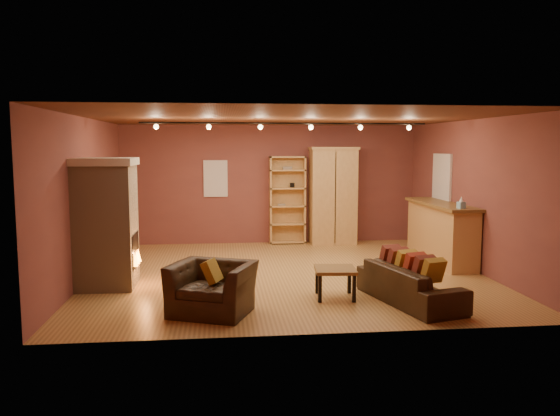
{
  "coord_description": "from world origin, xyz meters",
  "views": [
    {
      "loc": [
        -1.18,
        -9.67,
        2.31
      ],
      "look_at": [
        -0.1,
        0.2,
        1.18
      ],
      "focal_mm": 35.0,
      "sensor_mm": 36.0,
      "label": 1
    }
  ],
  "objects": [
    {
      "name": "left_wall",
      "position": [
        -3.5,
        0.0,
        1.4
      ],
      "size": [
        0.02,
        6.5,
        2.8
      ],
      "primitive_type": "cube",
      "color": "brown",
      "rests_on": "floor"
    },
    {
      "name": "armchair",
      "position": [
        -1.32,
        -2.24,
        0.47
      ],
      "size": [
        1.26,
        1.05,
        0.94
      ],
      "rotation": [
        0.0,
        0.0,
        -0.38
      ],
      "color": "black",
      "rests_on": "floor"
    },
    {
      "name": "fireplace",
      "position": [
        -3.04,
        -0.6,
        1.06
      ],
      "size": [
        1.01,
        0.98,
        2.12
      ],
      "color": "tan",
      "rests_on": "floor"
    },
    {
      "name": "back_wall",
      "position": [
        0.0,
        3.25,
        1.4
      ],
      "size": [
        7.0,
        0.02,
        2.8
      ],
      "primitive_type": "cube",
      "color": "brown",
      "rests_on": "floor"
    },
    {
      "name": "track_rail",
      "position": [
        0.0,
        0.2,
        2.69
      ],
      "size": [
        5.2,
        0.09,
        0.13
      ],
      "color": "black",
      "rests_on": "ceiling"
    },
    {
      "name": "tissue_box",
      "position": [
        3.15,
        -0.27,
        1.28
      ],
      "size": [
        0.14,
        0.14,
        0.22
      ],
      "rotation": [
        0.0,
        0.0,
        0.2
      ],
      "color": "#85BBD6",
      "rests_on": "bar_counter"
    },
    {
      "name": "right_window",
      "position": [
        3.47,
        1.4,
        1.65
      ],
      "size": [
        0.05,
        0.9,
        1.0
      ],
      "primitive_type": "cube",
      "color": "silver",
      "rests_on": "right_wall"
    },
    {
      "name": "ceiling",
      "position": [
        0.0,
        0.0,
        2.8
      ],
      "size": [
        7.0,
        7.0,
        0.0
      ],
      "primitive_type": "plane",
      "rotation": [
        3.14,
        0.0,
        0.0
      ],
      "color": "brown",
      "rests_on": "back_wall"
    },
    {
      "name": "back_window",
      "position": [
        -1.3,
        3.23,
        1.55
      ],
      "size": [
        0.56,
        0.04,
        0.86
      ],
      "primitive_type": "cube",
      "color": "silver",
      "rests_on": "back_wall"
    },
    {
      "name": "coffee_table",
      "position": [
        0.54,
        -1.67,
        0.39
      ],
      "size": [
        0.66,
        0.66,
        0.46
      ],
      "rotation": [
        0.0,
        0.0,
        -0.09
      ],
      "color": "brown",
      "rests_on": "floor"
    },
    {
      "name": "bar_counter",
      "position": [
        3.2,
        0.72,
        0.6
      ],
      "size": [
        0.66,
        2.48,
        1.19
      ],
      "color": "tan",
      "rests_on": "floor"
    },
    {
      "name": "floor",
      "position": [
        0.0,
        0.0,
        0.0
      ],
      "size": [
        7.0,
        7.0,
        0.0
      ],
      "primitive_type": "plane",
      "color": "olive",
      "rests_on": "ground"
    },
    {
      "name": "armoire",
      "position": [
        1.46,
        2.96,
        1.15
      ],
      "size": [
        1.13,
        0.64,
        2.29
      ],
      "color": "tan",
      "rests_on": "floor"
    },
    {
      "name": "loveseat",
      "position": [
        1.58,
        -2.04,
        0.39
      ],
      "size": [
        1.01,
        1.98,
        0.78
      ],
      "rotation": [
        0.0,
        0.0,
        1.83
      ],
      "color": "black",
      "rests_on": "floor"
    },
    {
      "name": "bookcase",
      "position": [
        0.39,
        3.14,
        1.05
      ],
      "size": [
        0.85,
        0.33,
        2.07
      ],
      "color": "tan",
      "rests_on": "floor"
    },
    {
      "name": "right_wall",
      "position": [
        3.5,
        0.0,
        1.4
      ],
      "size": [
        0.02,
        6.5,
        2.8
      ],
      "primitive_type": "cube",
      "color": "brown",
      "rests_on": "floor"
    }
  ]
}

